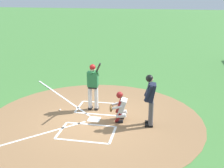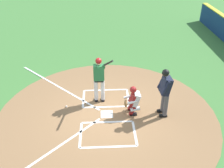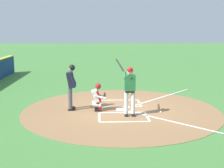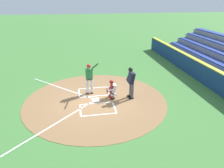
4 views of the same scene
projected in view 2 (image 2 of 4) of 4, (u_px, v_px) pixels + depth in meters
name	position (u px, v px, depth m)	size (l,w,h in m)	color
ground_plane	(107.00, 114.00, 9.29)	(120.00, 120.00, 0.00)	#427A38
dirt_circle	(107.00, 114.00, 9.29)	(8.00, 8.00, 0.01)	olive
home_plate_and_chalk	(83.00, 115.00, 9.25)	(7.93, 4.91, 0.01)	white
batter	(99.00, 77.00, 9.46)	(0.93, 0.71, 2.13)	silver
catcher	(133.00, 100.00, 9.08)	(0.60, 0.60, 1.13)	black
plate_umpire	(165.00, 90.00, 8.74)	(0.60, 0.44, 1.86)	#4C4C51
baseball	(66.00, 106.00, 9.65)	(0.07, 0.07, 0.07)	white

